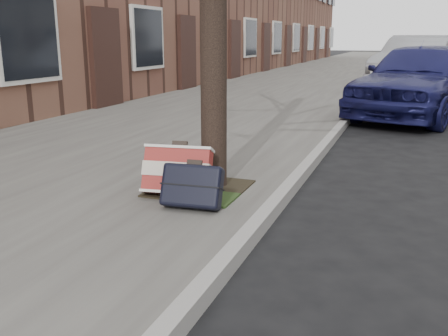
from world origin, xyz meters
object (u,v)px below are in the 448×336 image
at_px(car_near_front, 421,79).
at_px(car_near_mid, 418,63).
at_px(suitcase_red, 178,171).
at_px(suitcase_navy, 192,186).

xyz_separation_m(car_near_front, car_near_mid, (-0.04, 5.66, 0.06)).
distance_m(suitcase_red, suitcase_navy, 0.38).
height_order(suitcase_red, car_near_front, car_near_front).
distance_m(suitcase_red, car_near_mid, 12.36).
bearing_deg(car_near_mid, car_near_front, -76.21).
bearing_deg(car_near_front, suitcase_navy, -87.68).
height_order(suitcase_navy, car_near_mid, car_near_mid).
distance_m(car_near_front, car_near_mid, 5.66).
bearing_deg(car_near_mid, suitcase_red, -86.06).
bearing_deg(car_near_mid, suitcase_navy, -84.67).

